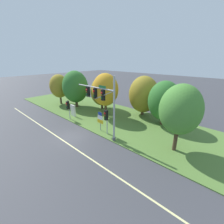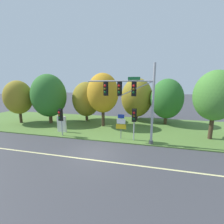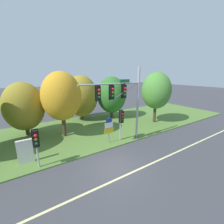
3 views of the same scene
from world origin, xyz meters
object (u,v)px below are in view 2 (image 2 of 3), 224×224
(tree_nearest_road, at_px, (18,97))
(tree_left_of_mast, at_px, (49,96))
(pedestrian_signal_near_kerb, at_px, (60,117))
(tree_behind_signpost, at_px, (86,99))
(tree_tall_centre, at_px, (137,98))
(tree_furthest_back, at_px, (215,96))
(route_sign_post, at_px, (121,124))
(traffic_signal_mast, at_px, (132,96))
(pedestrian_signal_further_along, at_px, (134,118))
(tree_mid_verge, at_px, (103,93))
(tree_right_far, at_px, (167,99))
(info_kiosk, at_px, (62,124))

(tree_nearest_road, height_order, tree_left_of_mast, tree_left_of_mast)
(pedestrian_signal_near_kerb, xyz_separation_m, tree_behind_signpost, (-0.17, 7.34, 1.12))
(tree_tall_centre, height_order, tree_furthest_back, tree_furthest_back)
(pedestrian_signal_near_kerb, height_order, route_sign_post, pedestrian_signal_near_kerb)
(traffic_signal_mast, xyz_separation_m, tree_tall_centre, (-0.30, 9.64, -1.03))
(tree_behind_signpost, bearing_deg, tree_tall_centre, 17.63)
(pedestrian_signal_near_kerb, bearing_deg, tree_left_of_mast, 134.89)
(route_sign_post, xyz_separation_m, tree_left_of_mast, (-11.11, 3.97, 2.35))
(tree_left_of_mast, bearing_deg, tree_furthest_back, -5.11)
(tree_left_of_mast, bearing_deg, tree_behind_signpost, 30.43)
(tree_left_of_mast, xyz_separation_m, tree_behind_signpost, (4.51, 2.65, -0.66))
(pedestrian_signal_further_along, xyz_separation_m, tree_mid_verge, (-4.51, 4.43, 2.05))
(pedestrian_signal_near_kerb, xyz_separation_m, tree_right_far, (11.52, 8.08, 1.38))
(pedestrian_signal_near_kerb, xyz_separation_m, tree_mid_verge, (3.25, 4.91, 2.24))
(route_sign_post, height_order, tree_right_far, tree_right_far)
(tree_tall_centre, bearing_deg, info_kiosk, -133.58)
(route_sign_post, height_order, tree_furthest_back, tree_furthest_back)
(tree_nearest_road, relative_size, info_kiosk, 3.20)
(tree_left_of_mast, relative_size, tree_furthest_back, 1.00)
(tree_tall_centre, bearing_deg, tree_behind_signpost, -162.37)
(tree_tall_centre, bearing_deg, tree_mid_verge, -129.95)
(tree_nearest_road, xyz_separation_m, tree_right_far, (20.46, 4.39, -0.16))
(pedestrian_signal_further_along, relative_size, tree_furthest_back, 0.47)
(tree_left_of_mast, bearing_deg, tree_tall_centre, 22.76)
(tree_tall_centre, relative_size, tree_right_far, 1.03)
(tree_tall_centre, bearing_deg, pedestrian_signal_further_along, -86.94)
(traffic_signal_mast, height_order, tree_right_far, traffic_signal_mast)
(tree_left_of_mast, relative_size, tree_right_far, 1.10)
(pedestrian_signal_further_along, distance_m, tree_mid_verge, 6.64)
(pedestrian_signal_further_along, distance_m, tree_nearest_road, 17.06)
(tree_nearest_road, bearing_deg, route_sign_post, -10.92)
(tree_nearest_road, distance_m, tree_furthest_back, 24.36)
(traffic_signal_mast, distance_m, pedestrian_signal_near_kerb, 7.93)
(route_sign_post, distance_m, tree_right_far, 9.15)
(pedestrian_signal_near_kerb, xyz_separation_m, info_kiosk, (-0.73, 1.29, -1.22))
(tree_behind_signpost, distance_m, tree_tall_centre, 7.81)
(tree_behind_signpost, xyz_separation_m, info_kiosk, (-0.56, -6.04, -2.34))
(traffic_signal_mast, xyz_separation_m, tree_nearest_road, (-16.51, 3.63, -0.82))
(tree_behind_signpost, bearing_deg, pedestrian_signal_near_kerb, -88.70)
(tree_mid_verge, relative_size, tree_furthest_back, 1.01)
(traffic_signal_mast, xyz_separation_m, tree_right_far, (3.95, 8.03, -0.98))
(tree_nearest_road, height_order, tree_right_far, tree_right_far)
(pedestrian_signal_further_along, height_order, info_kiosk, pedestrian_signal_further_along)
(tree_tall_centre, bearing_deg, tree_nearest_road, -159.65)
(tree_nearest_road, distance_m, tree_tall_centre, 17.29)
(tree_furthest_back, bearing_deg, tree_tall_centre, 140.07)
(tree_nearest_road, xyz_separation_m, tree_behind_signpost, (8.77, 3.65, -0.42))
(route_sign_post, bearing_deg, tree_nearest_road, 169.08)
(tree_behind_signpost, distance_m, tree_right_far, 11.71)
(tree_left_of_mast, bearing_deg, traffic_signal_mast, -20.72)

